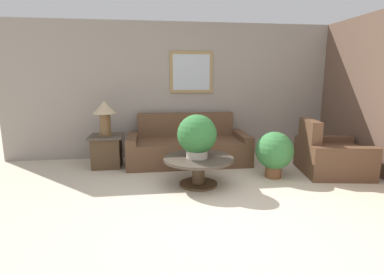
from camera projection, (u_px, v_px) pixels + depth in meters
The scene contains 10 objects.
ground_plane at pixel (235, 221), 3.32m from camera, with size 20.00×20.00×0.00m, color beige.
wall_back at pixel (196, 91), 5.93m from camera, with size 7.36×0.09×2.60m.
wall_right at pixel (375, 94), 4.84m from camera, with size 0.06×4.93×2.60m.
couch_main at pixel (188, 148), 5.56m from camera, with size 2.21×0.94×0.89m.
armchair at pixel (331, 157), 4.95m from camera, with size 1.13×1.17×0.89m.
coffee_table at pixel (199, 165), 4.38m from camera, with size 1.02×1.02×0.42m.
side_table at pixel (107, 151), 5.31m from camera, with size 0.57×0.57×0.57m.
table_lamp at pixel (105, 112), 5.17m from camera, with size 0.41×0.41×0.60m.
potted_plant_on_table at pixel (197, 136), 4.28m from camera, with size 0.57×0.57×0.63m.
potted_plant_floor at pixel (274, 152), 4.71m from camera, with size 0.59×0.59×0.73m.
Camera 1 is at (-0.89, -2.97, 1.57)m, focal length 28.00 mm.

